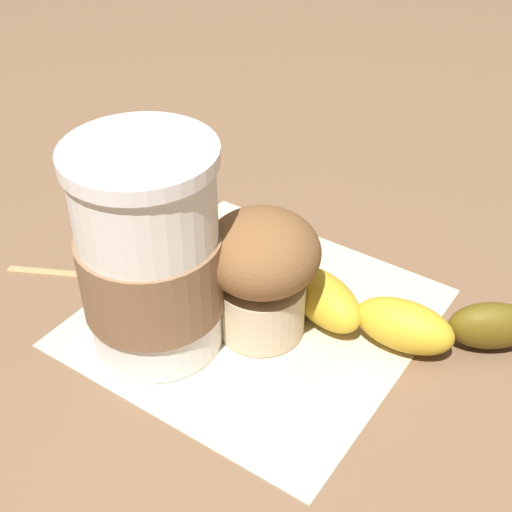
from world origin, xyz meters
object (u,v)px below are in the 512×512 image
Objects in this scene: coffee_cup at (150,257)px; sugar_packet at (153,225)px; muffin at (262,270)px; banana at (369,303)px.

coffee_cup is 3.00× the size of sugar_packet.
muffin is (0.05, -0.06, -0.02)m from coffee_cup.
muffin is 0.42× the size of banana.
sugar_packet is (0.10, 0.09, -0.07)m from coffee_cup.
coffee_cup reaches higher than banana.
banana is at bearing -51.75° from coffee_cup.
muffin is at bearing 127.34° from banana.
sugar_packet is (0.06, 0.15, -0.05)m from muffin.
muffin is 1.89× the size of sugar_packet.
banana is (0.09, -0.12, -0.05)m from coffee_cup.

